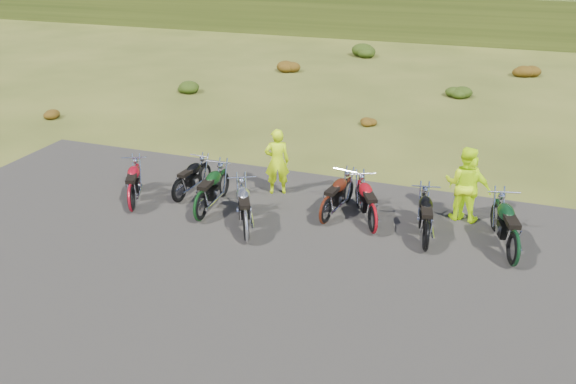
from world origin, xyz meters
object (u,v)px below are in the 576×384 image
at_px(motorcycle_0, 180,203).
at_px(motorcycle_3, 247,242).
at_px(motorcycle_7, 510,265).
at_px(person_middle, 277,163).

height_order(motorcycle_0, motorcycle_3, motorcycle_3).
relative_size(motorcycle_7, person_middle, 1.23).
relative_size(motorcycle_3, person_middle, 1.18).
distance_m(motorcycle_0, person_middle, 2.80).
xyz_separation_m(motorcycle_0, person_middle, (2.24, 1.41, 0.92)).
distance_m(motorcycle_0, motorcycle_7, 8.29).
relative_size(motorcycle_0, person_middle, 1.02).
bearing_deg(person_middle, motorcycle_0, 8.91).
bearing_deg(motorcycle_3, motorcycle_0, 34.50).
distance_m(motorcycle_3, person_middle, 2.91).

